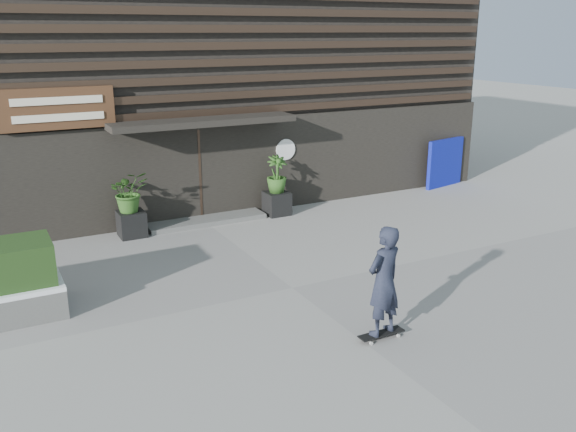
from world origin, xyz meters
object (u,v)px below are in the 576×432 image
blue_tarp (445,163)px  skateboarder (384,281)px  planter_pot_right (277,203)px  planter_pot_left (132,224)px

blue_tarp → skateboarder: 10.33m
planter_pot_right → blue_tarp: 5.96m
planter_pot_left → blue_tarp: blue_tarp is taller
planter_pot_left → skateboarder: skateboarder is taller
planter_pot_left → planter_pot_right: (3.80, 0.00, 0.00)m
planter_pot_right → skateboarder: size_ratio=0.32×
blue_tarp → planter_pot_right: bearing=170.8°
planter_pot_right → blue_tarp: (5.94, 0.30, 0.43)m
skateboarder → planter_pot_left: bearing=108.1°
planter_pot_left → planter_pot_right: bearing=0.0°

